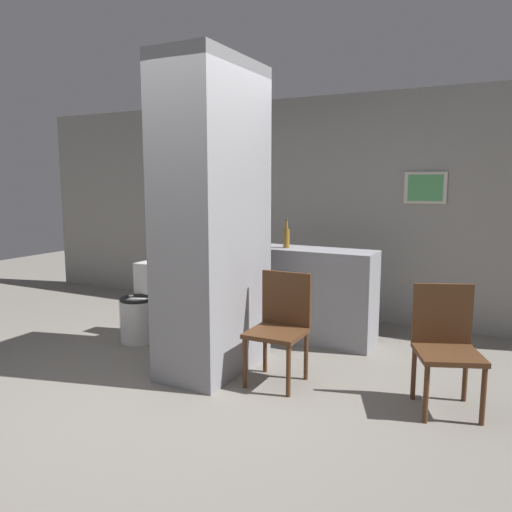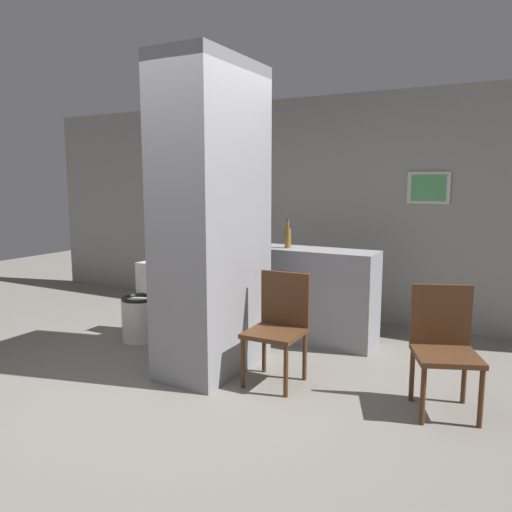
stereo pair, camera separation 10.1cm
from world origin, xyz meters
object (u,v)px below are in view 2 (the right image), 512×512
bicycle (213,300)px  bottle_tall (288,237)px  chair_near_pillar (279,323)px  chair_by_doorway (444,343)px  toilet (143,307)px

bicycle → bottle_tall: bottle_tall is taller
chair_near_pillar → bottle_tall: bearing=110.8°
bottle_tall → chair_near_pillar: bearing=-68.7°
chair_by_doorway → bottle_tall: (-1.67, 0.97, 0.57)m
bottle_tall → chair_by_doorway: bearing=-30.2°
toilet → chair_near_pillar: (1.71, -0.33, 0.15)m
toilet → bottle_tall: size_ratio=2.57×
toilet → chair_by_doorway: (2.96, -0.23, 0.15)m
chair_near_pillar → bicycle: chair_near_pillar is taller
toilet → bicycle: 0.79m
toilet → bicycle: (0.43, 0.67, -0.01)m
chair_near_pillar → bicycle: (-1.28, 0.99, -0.17)m
chair_by_doorway → bicycle: size_ratio=0.58×
toilet → bottle_tall: bearing=29.7°
chair_near_pillar → bottle_tall: size_ratio=2.93×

